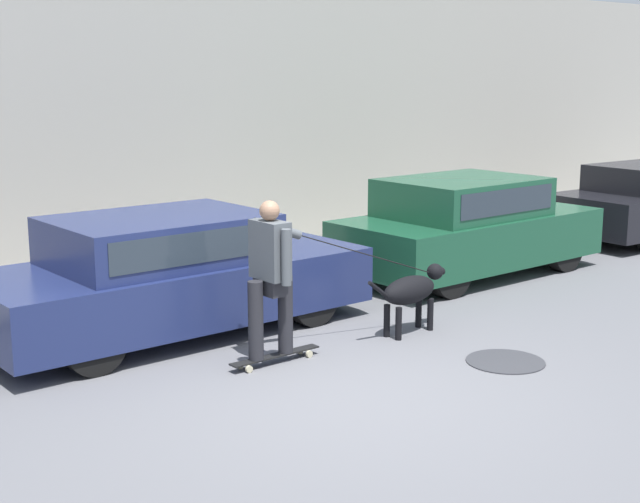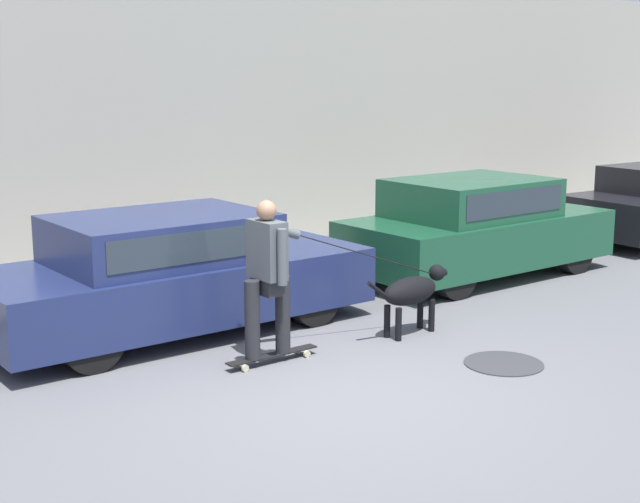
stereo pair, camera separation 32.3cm
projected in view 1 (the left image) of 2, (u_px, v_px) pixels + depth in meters
name	position (u px, v px, depth m)	size (l,w,h in m)	color
ground_plane	(347.00, 395.00, 7.91)	(36.00, 36.00, 0.00)	slate
back_wall	(73.00, 124.00, 12.01)	(32.00, 0.30, 4.25)	#ADA89E
sidewalk_curb	(116.00, 287.00, 11.56)	(30.00, 1.88, 0.15)	gray
parked_car_1	(170.00, 276.00, 9.69)	(4.32, 1.89, 1.32)	black
parked_car_2	(467.00, 228.00, 12.49)	(3.97, 1.88, 1.38)	black
dog	(411.00, 291.00, 9.70)	(1.22, 0.39, 0.72)	black
skateboarder	(272.00, 273.00, 8.57)	(2.69, 0.61, 1.62)	beige
manhole_cover	(505.00, 361.00, 8.80)	(0.78, 0.78, 0.01)	#38383D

